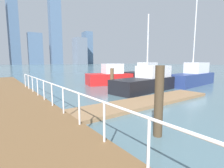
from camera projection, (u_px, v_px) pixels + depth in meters
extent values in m
plane|color=slate|center=(59.00, 87.00, 16.76)|extent=(300.00, 300.00, 0.00)
cube|color=#93704C|center=(144.00, 102.00, 9.96)|extent=(10.71, 2.00, 0.18)
cylinder|color=white|center=(149.00, 146.00, 3.10)|extent=(0.06, 0.06, 1.05)
cylinder|color=white|center=(104.00, 122.00, 4.31)|extent=(0.06, 0.06, 1.05)
cylinder|color=white|center=(79.00, 109.00, 5.51)|extent=(0.06, 0.06, 1.05)
cylinder|color=white|center=(63.00, 101.00, 6.71)|extent=(0.06, 0.06, 1.05)
cylinder|color=white|center=(52.00, 95.00, 7.91)|extent=(0.06, 0.06, 1.05)
cylinder|color=white|center=(44.00, 90.00, 9.11)|extent=(0.06, 0.06, 1.05)
cylinder|color=white|center=(38.00, 87.00, 10.32)|extent=(0.06, 0.06, 1.05)
cylinder|color=white|center=(33.00, 84.00, 11.52)|extent=(0.06, 0.06, 1.05)
cylinder|color=white|center=(29.00, 82.00, 12.72)|extent=(0.06, 0.06, 1.05)
cylinder|color=white|center=(25.00, 80.00, 13.92)|extent=(0.06, 0.06, 1.05)
cylinder|color=white|center=(90.00, 97.00, 4.84)|extent=(0.06, 22.46, 0.06)
cylinder|color=#473826|center=(159.00, 102.00, 5.47)|extent=(0.29, 0.29, 2.36)
cylinder|color=brown|center=(112.00, 80.00, 13.89)|extent=(0.30, 0.30, 1.94)
cube|color=black|center=(147.00, 84.00, 14.38)|extent=(7.24, 3.09, 1.11)
cube|color=white|center=(154.00, 71.00, 14.93)|extent=(3.31, 2.15, 1.02)
cylinder|color=silver|center=(148.00, 47.00, 13.96)|extent=(0.12, 0.12, 5.21)
cube|color=red|center=(109.00, 79.00, 18.46)|extent=(5.25, 3.25, 1.19)
cube|color=white|center=(112.00, 69.00, 18.45)|extent=(2.37, 2.15, 1.07)
cube|color=navy|center=(192.00, 79.00, 17.90)|extent=(7.43, 2.66, 1.24)
cube|color=white|center=(197.00, 68.00, 18.41)|extent=(3.06, 1.85, 1.16)
cylinder|color=silver|center=(195.00, 37.00, 17.32)|extent=(0.12, 0.12, 7.46)
cube|color=black|center=(143.00, 76.00, 21.10)|extent=(6.36, 2.55, 1.28)
cube|color=white|center=(147.00, 67.00, 21.49)|extent=(2.48, 1.75, 1.11)
cube|color=slate|center=(13.00, 20.00, 141.30)|extent=(7.74, 13.77, 74.67)
cube|color=slate|center=(35.00, 49.00, 153.34)|extent=(12.62, 8.83, 28.31)
cube|color=slate|center=(55.00, 24.00, 163.63)|extent=(11.35, 11.87, 78.30)
cube|color=slate|center=(80.00, 51.00, 169.95)|extent=(11.38, 12.82, 26.24)
cube|color=slate|center=(87.00, 48.00, 189.72)|extent=(9.59, 13.89, 35.37)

